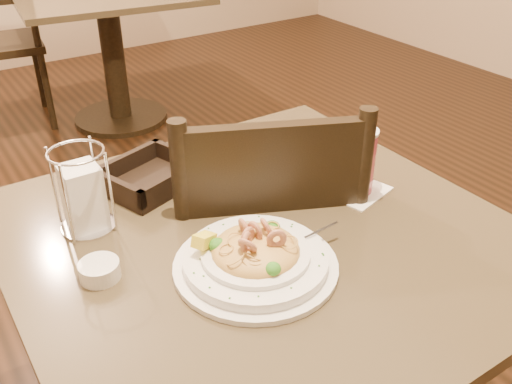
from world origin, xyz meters
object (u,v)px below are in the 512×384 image
dining_chair_near (262,258)px  butter_ramekin (100,270)px  pasta_bowl (255,256)px  drink_glass (356,161)px  napkin_caddy (83,195)px  bread_basket (150,177)px  main_table (261,321)px  background_table (110,34)px  side_plate (255,148)px

dining_chair_near → butter_ramekin: (-0.42, -0.13, 0.24)m
dining_chair_near → pasta_bowl: (-0.19, -0.26, 0.25)m
drink_glass → butter_ramekin: 0.55m
dining_chair_near → napkin_caddy: (-0.39, 0.02, 0.30)m
butter_ramekin → napkin_caddy: bearing=77.4°
bread_basket → napkin_caddy: bearing=-154.2°
main_table → background_table: bearing=76.6°
dining_chair_near → drink_glass: size_ratio=6.11×
bread_basket → side_plate: 0.28m
butter_ramekin → side_plate: bearing=27.8°
pasta_bowl → butter_ramekin: bearing=151.7°
background_table → bread_basket: 2.06m
main_table → bread_basket: bearing=109.8°
drink_glass → side_plate: 0.29m
background_table → drink_glass: 2.24m
dining_chair_near → drink_glass: dining_chair_near is taller
main_table → dining_chair_near: dining_chair_near is taller
main_table → napkin_caddy: (-0.27, 0.20, 0.30)m
pasta_bowl → drink_glass: size_ratio=2.09×
bread_basket → napkin_caddy: 0.19m
side_plate → butter_ramekin: bearing=-152.2°
dining_chair_near → napkin_caddy: bearing=21.1°
background_table → butter_ramekin: 2.35m
drink_glass → side_plate: (-0.07, 0.27, -0.06)m
side_plate → background_table: bearing=79.7°
bread_basket → main_table: bearing=-70.2°
background_table → dining_chair_near: (-0.41, -2.05, 0.00)m
side_plate → butter_ramekin: size_ratio=2.26×
main_table → side_plate: (0.18, 0.29, 0.23)m
main_table → side_plate: 0.42m
napkin_caddy → side_plate: (0.44, 0.10, -0.07)m
butter_ramekin → drink_glass: bearing=-2.1°
pasta_bowl → butter_ramekin: (-0.23, 0.12, -0.01)m
dining_chair_near → side_plate: size_ratio=5.96×
bread_basket → butter_ramekin: (-0.20, -0.24, -0.00)m
pasta_bowl → bread_basket: 0.36m
pasta_bowl → side_plate: 0.45m
main_table → butter_ramekin: (-0.30, 0.04, 0.24)m
dining_chair_near → side_plate: 0.27m
dining_chair_near → side_plate: dining_chair_near is taller
napkin_caddy → main_table: bearing=-36.8°
main_table → side_plate: side_plate is taller
drink_glass → main_table: bearing=-174.8°
dining_chair_near → background_table: bearing=-76.7°
bread_basket → dining_chair_near: bearing=-25.0°
pasta_bowl → drink_glass: 0.34m
dining_chair_near → pasta_bowl: bearing=78.2°
napkin_caddy → bread_basket: bearing=25.8°
pasta_bowl → napkin_caddy: size_ratio=1.92×
drink_glass → side_plate: bearing=104.7°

